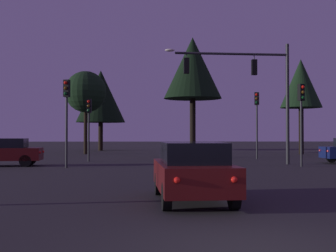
{
  "coord_description": "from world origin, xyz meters",
  "views": [
    {
      "loc": [
        -1.46,
        -6.58,
        1.71
      ],
      "look_at": [
        -0.64,
        22.75,
        2.29
      ],
      "focal_mm": 47.96,
      "sensor_mm": 36.0,
      "label": 1
    }
  ],
  "objects_px": {
    "traffic_light_corner_left": "(67,106)",
    "tree_behind_sign": "(301,84)",
    "traffic_signal_mast_arm": "(252,81)",
    "traffic_light_corner_right": "(89,117)",
    "car_crossing_right": "(3,152)",
    "traffic_light_median": "(301,108)",
    "tree_right_cluster": "(193,68)",
    "tree_left_far": "(101,96)",
    "tree_center_horizon": "(86,92)",
    "traffic_light_far_side": "(257,112)",
    "car_nearside_lane": "(192,171)"
  },
  "relations": [
    {
      "from": "traffic_light_corner_left",
      "to": "traffic_light_far_side",
      "type": "relative_size",
      "value": 0.97
    },
    {
      "from": "traffic_light_corner_left",
      "to": "traffic_light_median",
      "type": "relative_size",
      "value": 1.03
    },
    {
      "from": "traffic_signal_mast_arm",
      "to": "car_nearside_lane",
      "type": "distance_m",
      "value": 15.54
    },
    {
      "from": "tree_behind_sign",
      "to": "tree_left_far",
      "type": "distance_m",
      "value": 21.32
    },
    {
      "from": "tree_left_far",
      "to": "traffic_light_corner_left",
      "type": "bearing_deg",
      "value": -86.97
    },
    {
      "from": "car_crossing_right",
      "to": "tree_behind_sign",
      "type": "bearing_deg",
      "value": 34.02
    },
    {
      "from": "traffic_signal_mast_arm",
      "to": "tree_right_cluster",
      "type": "height_order",
      "value": "tree_right_cluster"
    },
    {
      "from": "traffic_signal_mast_arm",
      "to": "traffic_light_far_side",
      "type": "bearing_deg",
      "value": 74.78
    },
    {
      "from": "tree_center_horizon",
      "to": "tree_right_cluster",
      "type": "bearing_deg",
      "value": -36.18
    },
    {
      "from": "traffic_light_median",
      "to": "tree_center_horizon",
      "type": "xyz_separation_m",
      "value": [
        -14.06,
        16.1,
        2.37
      ]
    },
    {
      "from": "traffic_signal_mast_arm",
      "to": "traffic_light_median",
      "type": "distance_m",
      "value": 3.39
    },
    {
      "from": "traffic_light_median",
      "to": "tree_right_cluster",
      "type": "distance_m",
      "value": 11.35
    },
    {
      "from": "traffic_light_corner_right",
      "to": "car_crossing_right",
      "type": "height_order",
      "value": "traffic_light_corner_right"
    },
    {
      "from": "traffic_light_far_side",
      "to": "traffic_light_corner_right",
      "type": "bearing_deg",
      "value": -167.63
    },
    {
      "from": "traffic_light_corner_left",
      "to": "traffic_light_corner_right",
      "type": "distance_m",
      "value": 5.49
    },
    {
      "from": "traffic_light_median",
      "to": "tree_left_far",
      "type": "bearing_deg",
      "value": 118.73
    },
    {
      "from": "traffic_light_corner_right",
      "to": "car_nearside_lane",
      "type": "distance_m",
      "value": 18.32
    },
    {
      "from": "tree_right_cluster",
      "to": "tree_behind_sign",
      "type": "bearing_deg",
      "value": 29.76
    },
    {
      "from": "traffic_light_corner_left",
      "to": "tree_behind_sign",
      "type": "xyz_separation_m",
      "value": [
        17.48,
        15.68,
        2.97
      ]
    },
    {
      "from": "traffic_light_corner_left",
      "to": "tree_left_far",
      "type": "bearing_deg",
      "value": 93.03
    },
    {
      "from": "car_crossing_right",
      "to": "tree_center_horizon",
      "type": "distance_m",
      "value": 16.01
    },
    {
      "from": "tree_left_far",
      "to": "tree_right_cluster",
      "type": "height_order",
      "value": "tree_right_cluster"
    },
    {
      "from": "traffic_signal_mast_arm",
      "to": "traffic_light_corner_left",
      "type": "bearing_deg",
      "value": -167.39
    },
    {
      "from": "traffic_signal_mast_arm",
      "to": "traffic_light_corner_right",
      "type": "xyz_separation_m",
      "value": [
        -9.9,
        3.17,
        -1.99
      ]
    },
    {
      "from": "traffic_light_far_side",
      "to": "tree_left_far",
      "type": "distance_m",
      "value": 22.19
    },
    {
      "from": "traffic_signal_mast_arm",
      "to": "car_crossing_right",
      "type": "height_order",
      "value": "traffic_signal_mast_arm"
    },
    {
      "from": "traffic_light_corner_right",
      "to": "tree_left_far",
      "type": "xyz_separation_m",
      "value": [
        -1.7,
        20.2,
        3.05
      ]
    },
    {
      "from": "traffic_signal_mast_arm",
      "to": "traffic_light_corner_right",
      "type": "relative_size",
      "value": 1.81
    },
    {
      "from": "tree_center_horizon",
      "to": "tree_right_cluster",
      "type": "height_order",
      "value": "tree_right_cluster"
    },
    {
      "from": "tree_right_cluster",
      "to": "traffic_light_corner_right",
      "type": "bearing_deg",
      "value": -147.74
    },
    {
      "from": "traffic_light_far_side",
      "to": "car_crossing_right",
      "type": "distance_m",
      "value": 17.07
    },
    {
      "from": "traffic_light_corner_right",
      "to": "traffic_light_median",
      "type": "height_order",
      "value": "traffic_light_median"
    },
    {
      "from": "traffic_light_corner_right",
      "to": "traffic_light_far_side",
      "type": "relative_size",
      "value": 0.85
    },
    {
      "from": "traffic_light_far_side",
      "to": "tree_behind_sign",
      "type": "height_order",
      "value": "tree_behind_sign"
    },
    {
      "from": "car_nearside_lane",
      "to": "car_crossing_right",
      "type": "bearing_deg",
      "value": 124.97
    },
    {
      "from": "car_crossing_right",
      "to": "traffic_light_median",
      "type": "bearing_deg",
      "value": -3.37
    },
    {
      "from": "traffic_signal_mast_arm",
      "to": "car_crossing_right",
      "type": "bearing_deg",
      "value": -176.19
    },
    {
      "from": "traffic_light_corner_right",
      "to": "tree_behind_sign",
      "type": "xyz_separation_m",
      "value": [
        17.13,
        10.22,
        3.35
      ]
    },
    {
      "from": "traffic_light_median",
      "to": "traffic_light_corner_left",
      "type": "bearing_deg",
      "value": -178.14
    },
    {
      "from": "traffic_light_corner_left",
      "to": "tree_behind_sign",
      "type": "distance_m",
      "value": 23.67
    },
    {
      "from": "traffic_light_corner_right",
      "to": "car_nearside_lane",
      "type": "relative_size",
      "value": 0.94
    },
    {
      "from": "traffic_light_far_side",
      "to": "tree_right_cluster",
      "type": "height_order",
      "value": "tree_right_cluster"
    },
    {
      "from": "tree_left_far",
      "to": "traffic_light_median",
      "type": "bearing_deg",
      "value": -61.27
    },
    {
      "from": "traffic_light_corner_left",
      "to": "traffic_light_corner_right",
      "type": "xyz_separation_m",
      "value": [
        0.34,
        5.46,
        -0.38
      ]
    },
    {
      "from": "car_crossing_right",
      "to": "tree_left_far",
      "type": "height_order",
      "value": "tree_left_far"
    },
    {
      "from": "tree_behind_sign",
      "to": "traffic_light_corner_left",
      "type": "bearing_deg",
      "value": -138.1
    },
    {
      "from": "car_nearside_lane",
      "to": "tree_center_horizon",
      "type": "distance_m",
      "value": 29.73
    },
    {
      "from": "tree_center_horizon",
      "to": "tree_right_cluster",
      "type": "relative_size",
      "value": 0.82
    },
    {
      "from": "traffic_signal_mast_arm",
      "to": "tree_center_horizon",
      "type": "distance_m",
      "value": 18.5
    },
    {
      "from": "tree_right_cluster",
      "to": "traffic_light_corner_left",
      "type": "bearing_deg",
      "value": -126.75
    }
  ]
}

